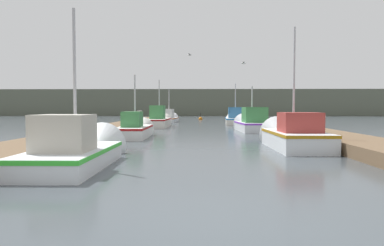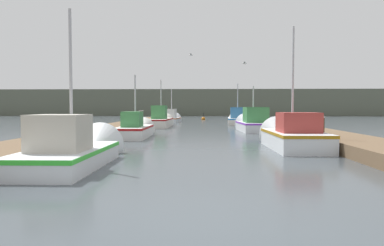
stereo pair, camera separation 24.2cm
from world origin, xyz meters
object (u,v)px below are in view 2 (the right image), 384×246
Objects in this scene: fishing_boat_0 at (77,149)px; mooring_piling_3 at (159,116)px; channel_buoy at (203,119)px; mooring_piling_2 at (165,115)px; fishing_boat_2 at (136,129)px; mooring_piling_1 at (322,132)px; seagull_lead at (244,63)px; mooring_piling_0 at (141,119)px; fishing_boat_6 at (172,118)px; fishing_boat_4 at (161,120)px; fishing_boat_5 at (237,119)px; fishing_boat_1 at (290,136)px; fishing_boat_3 at (252,123)px; seagull_1 at (191,55)px.

mooring_piling_3 is at bearing 91.95° from fishing_boat_0.
mooring_piling_2 is at bearing -162.32° from channel_buoy.
fishing_boat_2 is 4.12× the size of mooring_piling_1.
fishing_boat_0 is at bearing -20.10° from seagull_lead.
fishing_boat_2 is at bearing -98.15° from channel_buoy.
channel_buoy is at bearing 74.91° from mooring_piling_0.
channel_buoy is (3.45, 33.44, -0.25)m from fishing_boat_0.
channel_buoy is at bearing 83.73° from fishing_boat_0.
fishing_boat_6 is 24.41m from mooring_piling_1.
channel_buoy is at bearing 99.02° from mooring_piling_1.
fishing_boat_4 is at bearing -102.54° from channel_buoy.
fishing_boat_0 is 27.22m from fishing_boat_6.
seagull_lead reaches higher than mooring_piling_1.
fishing_boat_5 is (6.69, 23.24, 0.09)m from fishing_boat_0.
channel_buoy is (3.38, 6.22, -0.28)m from fishing_boat_6.
fishing_boat_1 reaches higher than fishing_boat_4.
mooring_piling_3 is 15.21m from seagull_lead.
fishing_boat_3 reaches higher than mooring_piling_0.
fishing_boat_0 reaches higher than mooring_piling_2.
mooring_piling_1 is (8.03, -23.05, 0.19)m from fishing_boat_6.
fishing_boat_6 is at bearing 105.75° from fishing_boat_1.
fishing_boat_0 is at bearing -90.08° from fishing_boat_2.
fishing_boat_6 is 4.75× the size of mooring_piling_2.
fishing_boat_1 is at bearing -92.05° from fishing_boat_3.
seagull_1 is at bearing 118.05° from mooring_piling_1.
fishing_boat_3 is at bearing 90.17° from fishing_boat_1.
mooring_piling_3 is at bearing -144.83° from seagull_lead.
mooring_piling_2 reaches higher than channel_buoy.
fishing_boat_6 reaches higher than fishing_boat_3.
fishing_boat_6 is (-6.67, 13.69, -0.08)m from fishing_boat_3.
mooring_piling_3 is at bearing 88.70° from mooring_piling_0.
fishing_boat_2 is 9.50m from fishing_boat_4.
fishing_boat_6 is 7.09m from channel_buoy.
seagull_1 is at bearing -24.79° from mooring_piling_0.
fishing_boat_1 is at bearing -34.16° from fishing_boat_2.
mooring_piling_1 is at bearing -29.72° from fishing_boat_2.
fishing_boat_2 reaches higher than mooring_piling_1.
mooring_piling_1 is 2.16× the size of seagull_1.
seagull_1 is (-4.12, 0.93, 4.69)m from fishing_boat_3.
mooring_piling_0 is (-1.26, -2.01, 0.17)m from fishing_boat_4.
fishing_boat_4 is 10.98× the size of seagull_1.
fishing_boat_6 reaches higher than mooring_piling_2.
mooring_piling_0 is (-1.26, -11.00, 0.26)m from fishing_boat_6.
fishing_boat_4 is (-6.67, 4.69, 0.01)m from fishing_boat_3.
mooring_piling_0 is at bearing 123.02° from fishing_boat_1.
fishing_boat_0 is 0.74× the size of fishing_boat_5.
mooring_piling_0 is 2.39× the size of seagull_1.
seagull_1 is at bearing -70.41° from mooring_piling_3.
fishing_boat_4 is at bearing -139.06° from fishing_boat_5.
fishing_boat_6 reaches higher than mooring_piling_1.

